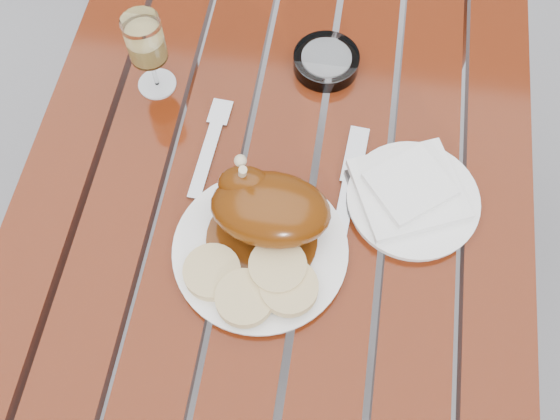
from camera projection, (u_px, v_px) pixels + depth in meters
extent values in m
plane|color=slate|center=(281.00, 296.00, 1.68)|extent=(60.00, 60.00, 0.00)
cube|color=#64210B|center=(281.00, 240.00, 1.34)|extent=(0.80, 1.20, 0.75)
cylinder|color=white|center=(260.00, 251.00, 0.92)|extent=(0.28, 0.28, 0.02)
cylinder|color=#532509|center=(262.00, 239.00, 0.91)|extent=(0.16, 0.16, 0.00)
ellipsoid|color=#6D3408|center=(271.00, 209.00, 0.88)|extent=(0.17, 0.12, 0.09)
ellipsoid|color=#6D3408|center=(246.00, 186.00, 0.89)|extent=(0.08, 0.06, 0.07)
cylinder|color=#C6B28C|center=(242.00, 176.00, 0.87)|extent=(0.02, 0.04, 0.09)
cylinder|color=#D5BF82|center=(212.00, 272.00, 0.88)|extent=(0.08, 0.08, 0.02)
cylinder|color=#D5BF82|center=(245.00, 298.00, 0.86)|extent=(0.08, 0.08, 0.02)
cylinder|color=#D5BF82|center=(289.00, 287.00, 0.86)|extent=(0.08, 0.08, 0.02)
cylinder|color=#D5BF82|center=(278.00, 267.00, 0.87)|extent=(0.08, 0.08, 0.02)
cylinder|color=tan|center=(149.00, 55.00, 0.99)|extent=(0.08, 0.08, 0.15)
cylinder|color=white|center=(413.00, 200.00, 0.95)|extent=(0.25, 0.25, 0.02)
cube|color=white|center=(408.00, 189.00, 0.95)|extent=(0.20, 0.19, 0.01)
cylinder|color=#B2B7BC|center=(326.00, 61.00, 1.07)|extent=(0.14, 0.14, 0.03)
cube|color=gray|center=(208.00, 152.00, 1.00)|extent=(0.03, 0.17, 0.01)
cube|color=gray|center=(343.00, 213.00, 0.95)|extent=(0.04, 0.24, 0.01)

